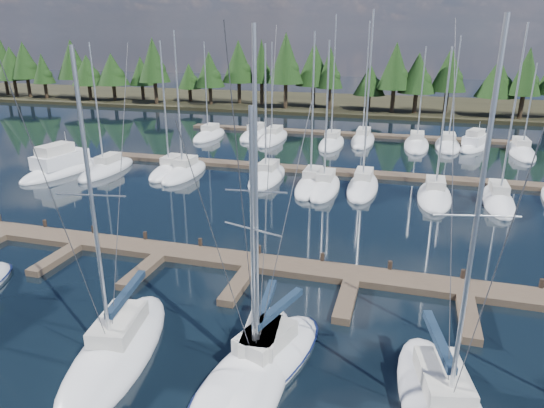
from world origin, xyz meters
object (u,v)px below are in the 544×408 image
(front_sailboat_3, at_px, (260,361))
(front_sailboat_4, at_px, (261,364))
(front_sailboat_2, at_px, (117,350))
(main_dock, at_px, (251,267))
(motor_yacht_left, at_px, (61,168))
(motor_yacht_right, at_px, (475,145))

(front_sailboat_3, height_order, front_sailboat_4, front_sailboat_3)
(front_sailboat_2, xyz_separation_m, front_sailboat_3, (6.24, 1.04, 0.02))
(main_dock, xyz_separation_m, front_sailboat_2, (-3.07, -9.40, 0.08))
(main_dock, bearing_deg, motor_yacht_left, 149.05)
(main_dock, distance_m, front_sailboat_3, 8.95)
(front_sailboat_4, relative_size, motor_yacht_left, 1.15)
(front_sailboat_2, xyz_separation_m, front_sailboat_4, (6.31, 0.89, -0.01))
(front_sailboat_3, distance_m, front_sailboat_4, 0.17)
(front_sailboat_4, bearing_deg, motor_yacht_left, 140.32)
(main_dock, xyz_separation_m, motor_yacht_right, (16.30, 38.82, 0.24))
(front_sailboat_2, relative_size, front_sailboat_4, 1.16)
(front_sailboat_3, height_order, motor_yacht_right, front_sailboat_3)
(front_sailboat_4, height_order, motor_yacht_left, front_sailboat_4)
(front_sailboat_4, distance_m, motor_yacht_right, 49.11)
(front_sailboat_2, relative_size, motor_yacht_left, 1.34)
(main_dock, relative_size, front_sailboat_3, 3.03)
(front_sailboat_3, distance_m, motor_yacht_left, 36.99)
(front_sailboat_4, xyz_separation_m, motor_yacht_left, (-28.58, 23.71, 0.27))
(front_sailboat_4, bearing_deg, motor_yacht_right, 74.59)
(main_dock, distance_m, front_sailboat_2, 9.89)
(front_sailboat_2, distance_m, front_sailboat_3, 6.33)
(front_sailboat_4, bearing_deg, front_sailboat_2, -172.01)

